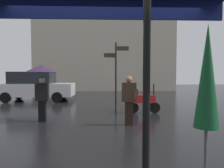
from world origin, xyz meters
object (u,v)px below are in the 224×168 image
(pedestrian_with_bag, at_px, (129,97))
(street_signpost, at_px, (116,70))
(folded_patio_umbrella_far, at_px, (207,86))
(parked_scooter, at_px, (143,100))
(parked_car_left, at_px, (35,86))
(pedestrian_with_umbrella, at_px, (42,75))

(pedestrian_with_bag, height_order, street_signpost, street_signpost)
(folded_patio_umbrella_far, bearing_deg, parked_scooter, 86.83)
(pedestrian_with_bag, xyz_separation_m, parked_car_left, (-5.11, 6.26, 0.02))
(pedestrian_with_bag, xyz_separation_m, parked_scooter, (0.81, 1.97, -0.34))
(pedestrian_with_umbrella, distance_m, pedestrian_with_bag, 3.08)
(pedestrian_with_bag, bearing_deg, parked_car_left, -8.79)
(parked_car_left, bearing_deg, pedestrian_with_bag, -54.68)
(folded_patio_umbrella_far, height_order, street_signpost, street_signpost)
(folded_patio_umbrella_far, distance_m, street_signpost, 6.38)
(folded_patio_umbrella_far, distance_m, pedestrian_with_bag, 4.00)
(street_signpost, bearing_deg, pedestrian_with_bag, -82.91)
(parked_car_left, height_order, street_signpost, street_signpost)
(pedestrian_with_umbrella, distance_m, parked_scooter, 4.14)
(parked_car_left, bearing_deg, street_signpost, -42.68)
(pedestrian_with_umbrella, bearing_deg, street_signpost, -171.30)
(pedestrian_with_umbrella, bearing_deg, folded_patio_umbrella_far, 101.41)
(pedestrian_with_bag, xyz_separation_m, street_signpost, (-0.30, 2.40, 0.93))
(pedestrian_with_bag, relative_size, street_signpost, 0.52)
(pedestrian_with_umbrella, height_order, pedestrian_with_bag, pedestrian_with_umbrella)
(folded_patio_umbrella_far, xyz_separation_m, parked_scooter, (0.33, 5.89, -0.93))
(pedestrian_with_umbrella, xyz_separation_m, parked_car_left, (-2.17, 5.69, -0.71))
(parked_scooter, xyz_separation_m, parked_car_left, (-5.92, 4.29, 0.36))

